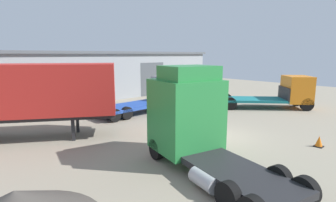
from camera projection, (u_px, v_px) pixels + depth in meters
name	position (u px, v px, depth m)	size (l,w,h in m)	color
ground_plane	(218.00, 136.00, 14.64)	(60.00, 60.00, 0.00)	gray
warehouse_building	(76.00, 74.00, 27.83)	(30.75, 9.94, 4.79)	#93999E
tractor_unit_green	(192.00, 119.00, 10.70)	(3.80, 6.81, 4.04)	#28843D
container_trailer_yellow	(26.00, 92.00, 13.71)	(9.00, 6.82, 3.99)	red
flatbed_truck_grey	(159.00, 94.00, 21.65)	(7.83, 2.74, 2.65)	gray
flatbed_truck_orange	(281.00, 93.00, 21.98)	(7.41, 7.56, 2.72)	orange
traffic_cone	(319.00, 142.00, 12.85)	(0.40, 0.40, 0.55)	black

